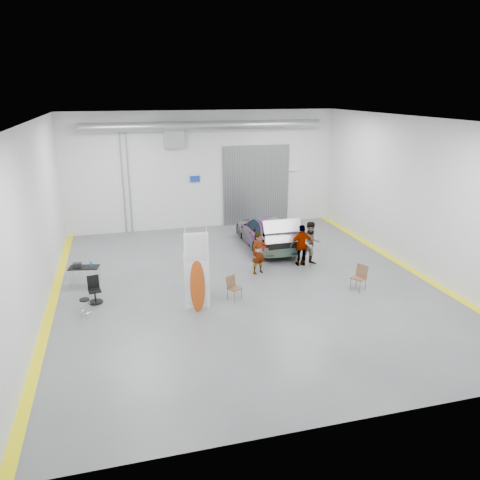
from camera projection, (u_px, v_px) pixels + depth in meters
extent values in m
plane|color=#585B5F|center=(246.00, 284.00, 17.61)|extent=(16.00, 16.00, 0.00)
cube|color=silver|center=(36.00, 220.00, 14.97)|extent=(0.02, 16.00, 6.00)
cube|color=silver|center=(417.00, 195.00, 18.41)|extent=(0.02, 16.00, 6.00)
cube|color=silver|center=(204.00, 170.00, 24.05)|extent=(14.00, 0.02, 6.00)
cube|color=silver|center=(354.00, 298.00, 9.34)|extent=(14.00, 0.02, 6.00)
cube|color=white|center=(246.00, 120.00, 15.77)|extent=(14.00, 16.00, 0.02)
cube|color=gray|center=(256.00, 185.00, 24.94)|extent=(3.60, 0.12, 4.20)
cube|color=#909398|center=(174.00, 136.00, 23.05)|extent=(1.00, 0.50, 1.20)
cylinder|color=#909398|center=(205.00, 125.00, 22.79)|extent=(11.90, 0.44, 0.44)
cube|color=#1633B5|center=(195.00, 179.00, 23.97)|extent=(0.50, 0.04, 0.30)
cube|color=white|center=(292.00, 169.00, 25.18)|extent=(0.70, 0.04, 0.25)
cylinder|color=#909398|center=(129.00, 184.00, 23.19)|extent=(0.08, 0.08, 5.00)
cylinder|color=#909398|center=(123.00, 184.00, 23.12)|extent=(0.08, 0.08, 5.00)
cube|color=yellow|center=(52.00, 304.00, 15.93)|extent=(0.30, 16.00, 0.01)
cube|color=yellow|center=(405.00, 267.00, 19.29)|extent=(0.30, 16.00, 0.01)
imported|color=silver|center=(266.00, 232.00, 21.61)|extent=(2.04, 4.90, 1.41)
imported|color=#8B5B4C|center=(259.00, 253.00, 18.38)|extent=(0.70, 0.57, 1.67)
imported|color=teal|center=(311.00, 243.00, 19.29)|extent=(0.90, 0.69, 1.83)
imported|color=#A56737|center=(302.00, 245.00, 19.21)|extent=(1.03, 0.47, 1.74)
cube|color=white|center=(198.00, 283.00, 15.22)|extent=(0.81, 0.11, 1.71)
ellipsoid|color=#CE5B11|center=(198.00, 286.00, 15.16)|extent=(0.50, 0.27, 1.81)
cube|color=white|center=(197.00, 246.00, 14.80)|extent=(0.78, 0.11, 0.90)
cylinder|color=white|center=(187.00, 271.00, 14.99)|extent=(0.02, 0.02, 2.85)
cylinder|color=white|center=(208.00, 269.00, 15.15)|extent=(0.02, 0.02, 2.85)
cube|color=brown|center=(235.00, 288.00, 16.12)|extent=(0.55, 0.54, 0.04)
cube|color=brown|center=(233.00, 280.00, 16.22)|extent=(0.39, 0.28, 0.39)
cube|color=brown|center=(359.00, 278.00, 16.87)|extent=(0.60, 0.60, 0.04)
cube|color=brown|center=(356.00, 270.00, 16.99)|extent=(0.30, 0.43, 0.43)
cylinder|color=black|center=(84.00, 300.00, 14.81)|extent=(0.31, 0.31, 0.05)
torus|color=silver|center=(86.00, 312.00, 14.94)|extent=(0.33, 0.33, 0.02)
cylinder|color=#909398|center=(70.00, 280.00, 17.15)|extent=(0.03, 0.03, 0.65)
cylinder|color=#909398|center=(98.00, 277.00, 17.39)|extent=(0.03, 0.03, 0.65)
cylinder|color=#909398|center=(71.00, 275.00, 17.56)|extent=(0.03, 0.03, 0.65)
cylinder|color=#909398|center=(99.00, 272.00, 17.81)|extent=(0.03, 0.03, 0.65)
cube|color=black|center=(84.00, 267.00, 17.37)|extent=(1.17, 0.74, 0.04)
cylinder|color=#185293|center=(91.00, 265.00, 17.32)|extent=(0.07, 0.07, 0.20)
cube|color=black|center=(77.00, 265.00, 17.33)|extent=(0.32, 0.20, 0.16)
cylinder|color=black|center=(96.00, 302.00, 16.01)|extent=(0.49, 0.49, 0.04)
cylinder|color=black|center=(95.00, 296.00, 15.95)|extent=(0.05, 0.05, 0.42)
cube|color=black|center=(95.00, 291.00, 15.88)|extent=(0.47, 0.47, 0.06)
cube|color=black|center=(94.00, 281.00, 15.98)|extent=(0.39, 0.11, 0.44)
cube|color=silver|center=(283.00, 230.00, 19.38)|extent=(1.65, 1.00, 0.04)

